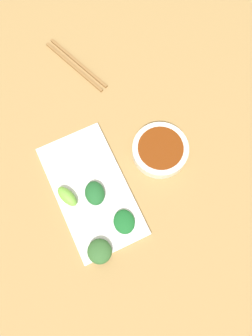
# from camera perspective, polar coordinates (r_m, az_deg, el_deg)

# --- Properties ---
(tabletop) EXTENTS (2.10, 2.10, 0.02)m
(tabletop) POSITION_cam_1_polar(r_m,az_deg,el_deg) (0.90, -1.30, -2.03)
(tabletop) COLOR #9C7946
(tabletop) RESTS_ON ground
(sauce_bowl) EXTENTS (0.15, 0.15, 0.04)m
(sauce_bowl) POSITION_cam_1_polar(r_m,az_deg,el_deg) (0.90, 5.83, 3.07)
(sauce_bowl) COLOR silver
(sauce_bowl) RESTS_ON tabletop
(serving_plate) EXTENTS (0.18, 0.33, 0.01)m
(serving_plate) POSITION_cam_1_polar(r_m,az_deg,el_deg) (0.88, -5.93, -3.72)
(serving_plate) COLOR white
(serving_plate) RESTS_ON tabletop
(broccoli_stalk_0) EXTENTS (0.05, 0.07, 0.03)m
(broccoli_stalk_0) POSITION_cam_1_polar(r_m,az_deg,el_deg) (0.87, -9.97, -4.77)
(broccoli_stalk_0) COLOR #6FB33D
(broccoli_stalk_0) RESTS_ON serving_plate
(broccoli_leafy_1) EXTENTS (0.06, 0.07, 0.02)m
(broccoli_leafy_1) POSITION_cam_1_polar(r_m,az_deg,el_deg) (0.85, -0.31, -9.13)
(broccoli_leafy_1) COLOR #185D26
(broccoli_leafy_1) RESTS_ON serving_plate
(broccoli_leafy_2) EXTENTS (0.06, 0.07, 0.03)m
(broccoli_leafy_2) POSITION_cam_1_polar(r_m,az_deg,el_deg) (0.86, -5.33, -4.28)
(broccoli_leafy_2) COLOR #1E5A28
(broccoli_leafy_2) RESTS_ON serving_plate
(broccoli_leafy_3) EXTENTS (0.07, 0.07, 0.03)m
(broccoli_leafy_3) POSITION_cam_1_polar(r_m,az_deg,el_deg) (0.84, -4.52, -13.97)
(broccoli_leafy_3) COLOR #305C2B
(broccoli_leafy_3) RESTS_ON serving_plate
(chopsticks) EXTENTS (0.11, 0.22, 0.01)m
(chopsticks) POSITION_cam_1_polar(r_m,az_deg,el_deg) (1.04, -8.47, 16.97)
(chopsticks) COLOR olive
(chopsticks) RESTS_ON tabletop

